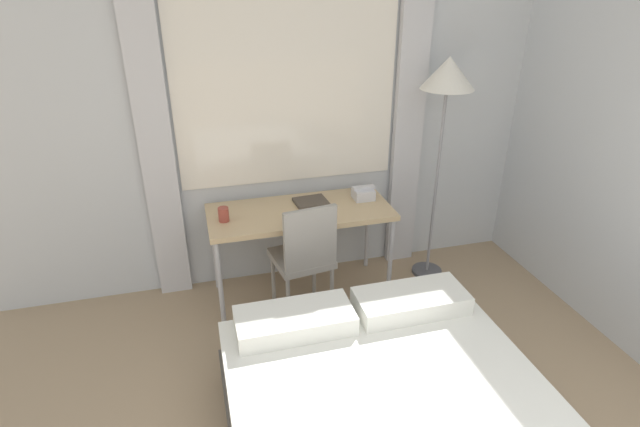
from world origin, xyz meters
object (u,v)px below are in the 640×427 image
desk (300,217)px  book (311,202)px  mug (224,214)px  telephone (363,193)px  standing_lamp (447,87)px  desk_chair (305,254)px

desk → book: size_ratio=5.29×
mug → telephone: bearing=5.6°
desk → mug: bearing=-175.9°
standing_lamp → mug: bearing=-178.4°
telephone → mug: bearing=-174.4°
standing_lamp → telephone: standing_lamp is taller
desk_chair → mug: bearing=146.3°
desk → telephone: telephone is taller
desk → desk_chair: desk_chair is taller
mug → desk: bearing=4.1°
desk_chair → book: bearing=61.3°
standing_lamp → mug: size_ratio=17.47×
desk_chair → telephone: size_ratio=5.26×
desk_chair → telephone: 0.71m
telephone → mug: 1.09m
book → mug: 0.69m
standing_lamp → desk: bearing=-179.7°
desk → standing_lamp: standing_lamp is taller
book → standing_lamp: bearing=-4.5°
book → desk_chair: bearing=-110.7°
telephone → mug: size_ratio=1.72×
standing_lamp → book: standing_lamp is taller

